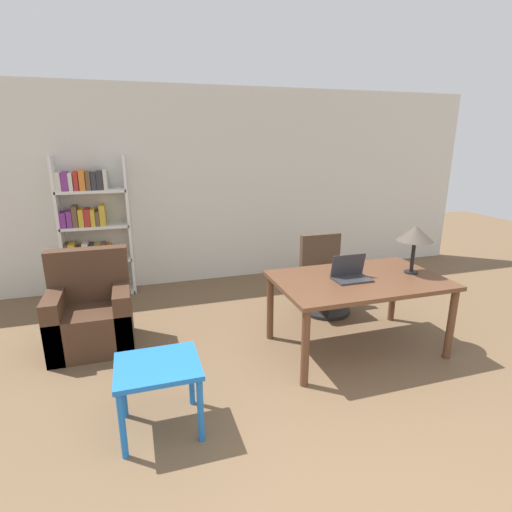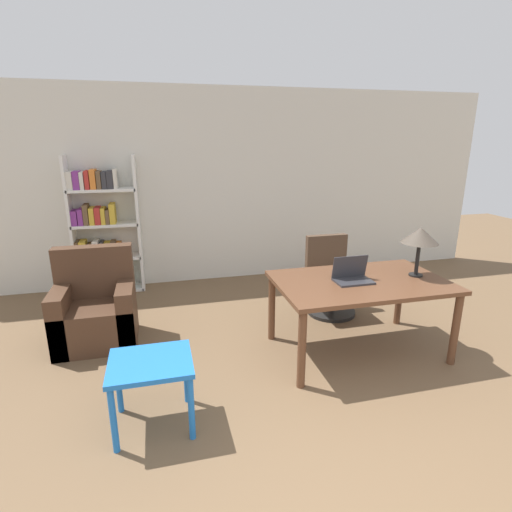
% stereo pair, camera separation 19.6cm
% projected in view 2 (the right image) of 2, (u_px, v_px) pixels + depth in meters
% --- Properties ---
extents(wall_back, '(8.00, 0.06, 2.70)m').
position_uv_depth(wall_back, '(228.00, 187.00, 5.70)').
color(wall_back, silver).
rests_on(wall_back, ground_plane).
extents(desk, '(1.60, 1.00, 0.73)m').
position_uv_depth(desk, '(360.00, 289.00, 3.77)').
color(desk, brown).
rests_on(desk, ground_plane).
extents(laptop, '(0.34, 0.22, 0.23)m').
position_uv_depth(laptop, '(352.00, 276.00, 3.71)').
color(laptop, '#2D2D33').
rests_on(laptop, desk).
extents(table_lamp, '(0.34, 0.34, 0.48)m').
position_uv_depth(table_lamp, '(420.00, 236.00, 3.76)').
color(table_lamp, black).
rests_on(table_lamp, desk).
extents(office_chair, '(0.57, 0.57, 0.91)m').
position_uv_depth(office_chair, '(330.00, 280.00, 4.75)').
color(office_chair, black).
rests_on(office_chair, ground_plane).
extents(side_table_blue, '(0.58, 0.50, 0.52)m').
position_uv_depth(side_table_blue, '(151.00, 372.00, 2.81)').
color(side_table_blue, blue).
rests_on(side_table_blue, ground_plane).
extents(armchair, '(0.77, 0.64, 0.96)m').
position_uv_depth(armchair, '(96.00, 312.00, 4.04)').
color(armchair, '#472D1E').
rests_on(armchair, ground_plane).
extents(bookshelf, '(0.87, 0.28, 1.82)m').
position_uv_depth(bookshelf, '(101.00, 232.00, 5.26)').
color(bookshelf, white).
rests_on(bookshelf, ground_plane).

